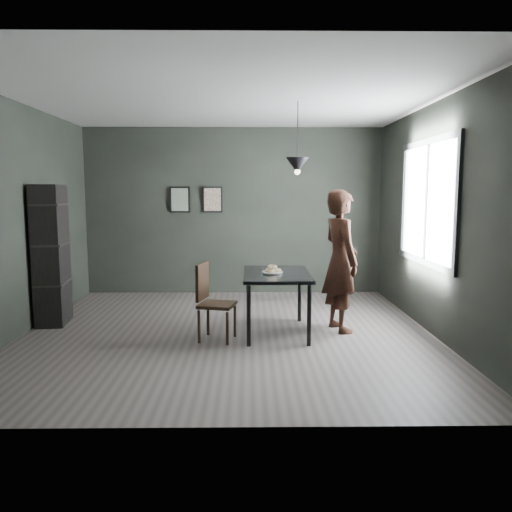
{
  "coord_description": "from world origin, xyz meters",
  "views": [
    {
      "loc": [
        0.27,
        -6.0,
        1.73
      ],
      "look_at": [
        0.35,
        0.05,
        0.95
      ],
      "focal_mm": 35.0,
      "sensor_mm": 36.0,
      "label": 1
    }
  ],
  "objects_px": {
    "woman": "(341,261)",
    "pendant_lamp": "(297,165)",
    "wood_chair": "(210,296)",
    "shelf_unit": "(51,255)",
    "cafe_table": "(276,279)",
    "white_plate": "(272,273)"
  },
  "relations": [
    {
      "from": "cafe_table",
      "to": "white_plate",
      "type": "xyz_separation_m",
      "value": [
        -0.05,
        -0.03,
        0.08
      ]
    },
    {
      "from": "woman",
      "to": "pendant_lamp",
      "type": "xyz_separation_m",
      "value": [
        -0.55,
        -0.01,
        1.17
      ]
    },
    {
      "from": "woman",
      "to": "pendant_lamp",
      "type": "bearing_deg",
      "value": 74.93
    },
    {
      "from": "white_plate",
      "to": "shelf_unit",
      "type": "bearing_deg",
      "value": 169.58
    },
    {
      "from": "cafe_table",
      "to": "shelf_unit",
      "type": "distance_m",
      "value": 2.97
    },
    {
      "from": "woman",
      "to": "wood_chair",
      "type": "distance_m",
      "value": 1.67
    },
    {
      "from": "wood_chair",
      "to": "pendant_lamp",
      "type": "distance_m",
      "value": 1.89
    },
    {
      "from": "woman",
      "to": "wood_chair",
      "type": "relative_size",
      "value": 1.94
    },
    {
      "from": "white_plate",
      "to": "wood_chair",
      "type": "height_order",
      "value": "wood_chair"
    },
    {
      "from": "woman",
      "to": "shelf_unit",
      "type": "xyz_separation_m",
      "value": [
        -3.72,
        0.38,
        0.03
      ]
    },
    {
      "from": "woman",
      "to": "cafe_table",
      "type": "bearing_deg",
      "value": 81.79
    },
    {
      "from": "wood_chair",
      "to": "pendant_lamp",
      "type": "relative_size",
      "value": 1.05
    },
    {
      "from": "wood_chair",
      "to": "cafe_table",
      "type": "bearing_deg",
      "value": 32.66
    },
    {
      "from": "shelf_unit",
      "to": "pendant_lamp",
      "type": "xyz_separation_m",
      "value": [
        3.17,
        -0.39,
        1.14
      ]
    },
    {
      "from": "pendant_lamp",
      "to": "white_plate",
      "type": "bearing_deg",
      "value": -156.01
    },
    {
      "from": "woman",
      "to": "pendant_lamp",
      "type": "distance_m",
      "value": 1.29
    },
    {
      "from": "cafe_table",
      "to": "pendant_lamp",
      "type": "distance_m",
      "value": 1.41
    },
    {
      "from": "woman",
      "to": "wood_chair",
      "type": "bearing_deg",
      "value": 87.75
    },
    {
      "from": "white_plate",
      "to": "woman",
      "type": "bearing_deg",
      "value": 9.51
    },
    {
      "from": "white_plate",
      "to": "shelf_unit",
      "type": "xyz_separation_m",
      "value": [
        -2.87,
        0.53,
        0.16
      ]
    },
    {
      "from": "wood_chair",
      "to": "shelf_unit",
      "type": "relative_size",
      "value": 0.5
    },
    {
      "from": "cafe_table",
      "to": "wood_chair",
      "type": "height_order",
      "value": "wood_chair"
    }
  ]
}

